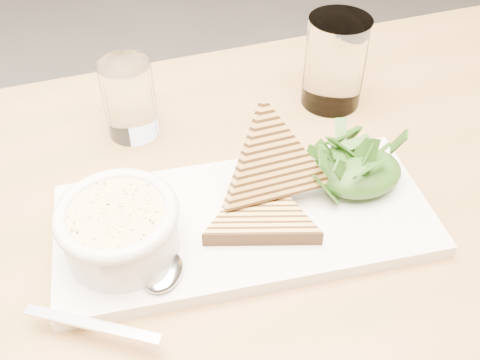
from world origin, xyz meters
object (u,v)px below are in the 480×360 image
object	(u,v)px
platter	(245,220)
glass_far	(335,62)
table_top	(288,287)
glass_near	(129,99)
soup_bowl	(121,234)

from	to	relation	value
platter	glass_far	size ratio (longest dim) A/B	3.22
table_top	glass_far	xyz separation A→B (m)	(0.15, 0.26, 0.08)
platter	glass_near	bearing A→B (deg)	115.51
table_top	glass_near	xyz separation A→B (m)	(-0.12, 0.27, 0.07)
platter	soup_bowl	size ratio (longest dim) A/B	3.57
table_top	glass_far	size ratio (longest dim) A/B	10.59
table_top	glass_far	world-z (taller)	glass_far
platter	glass_far	xyz separation A→B (m)	(0.18, 0.19, 0.05)
table_top	glass_near	bearing A→B (deg)	113.71
platter	glass_far	distance (m)	0.26
table_top	platter	bearing A→B (deg)	108.71
table_top	glass_near	size ratio (longest dim) A/B	13.04
platter	table_top	bearing A→B (deg)	-71.29
table_top	soup_bowl	world-z (taller)	soup_bowl
soup_bowl	glass_far	size ratio (longest dim) A/B	0.90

